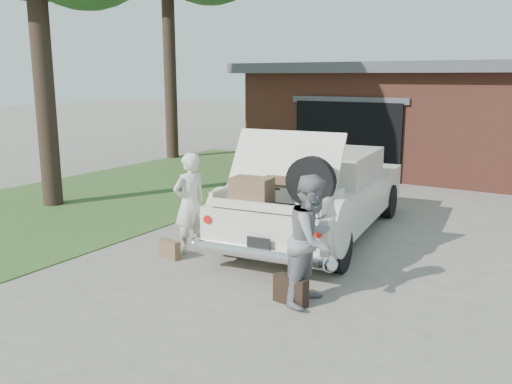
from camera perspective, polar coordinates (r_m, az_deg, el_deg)
The scene contains 8 objects.
ground at distance 8.47m, azimuth -2.16°, elevation -8.03°, with size 90.00×90.00×0.00m, color gray.
grass_strip at distance 14.12m, azimuth -13.95°, elevation -0.12°, with size 6.00×16.00×0.02m, color #2D4C1E.
house at distance 18.43m, azimuth 21.07°, elevation 7.44°, with size 12.80×7.80×3.30m.
sedan at distance 10.07m, azimuth 6.60°, elevation -0.10°, with size 2.70×5.62×2.07m.
woman_left at distance 9.06m, azimuth -6.97°, elevation -1.17°, with size 0.62×0.40×1.69m, color silver.
woman_right at distance 7.01m, azimuth 5.96°, elevation -5.05°, with size 0.83×0.65×1.71m, color gray.
suitcase_left at distance 8.97m, azimuth -9.08°, elevation -5.98°, with size 0.39×0.12×0.30m, color brown.
suitcase_right at distance 7.17m, azimuth 3.68°, elevation -10.29°, with size 0.48×0.15×0.37m, color black.
Camera 1 is at (4.46, -6.58, 2.91)m, focal length 38.00 mm.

